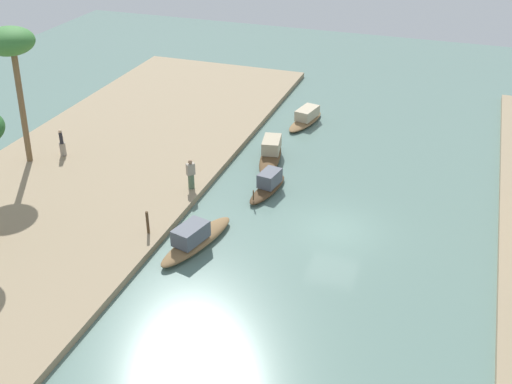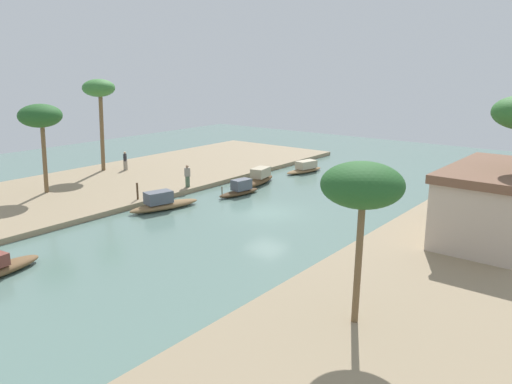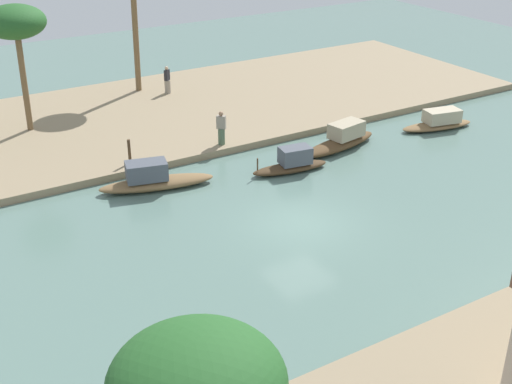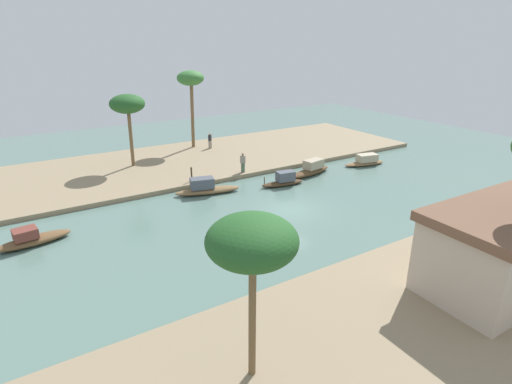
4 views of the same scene
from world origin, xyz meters
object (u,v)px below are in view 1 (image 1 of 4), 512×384
object	(u,v)px
sampan_with_red_awning	(306,118)
sampan_foreground	(268,185)
sampan_midstream	(195,239)
person_by_mooring	(62,145)
person_on_near_bank	(191,175)
mooring_post	(148,222)
sampan_with_tall_canopy	(271,154)
palm_tree_left_near	(10,46)

from	to	relation	value
sampan_with_red_awning	sampan_foreground	distance (m)	9.84
sampan_midstream	person_by_mooring	size ratio (longest dim) A/B	3.14
person_on_near_bank	person_by_mooring	size ratio (longest dim) A/B	1.03
person_by_mooring	mooring_post	bearing A→B (deg)	-162.20
sampan_foreground	sampan_midstream	xyz separation A→B (m)	(6.17, -1.59, 0.02)
sampan_with_red_awning	sampan_midstream	bearing A→B (deg)	7.98
sampan_with_tall_canopy	person_by_mooring	size ratio (longest dim) A/B	3.03
sampan_with_tall_canopy	sampan_midstream	bearing A→B (deg)	-13.61
sampan_with_red_awning	sampan_with_tall_canopy	bearing A→B (deg)	7.04
sampan_foreground	sampan_with_red_awning	bearing A→B (deg)	-167.93
sampan_with_red_awning	palm_tree_left_near	bearing A→B (deg)	-37.89
sampan_with_tall_canopy	sampan_foreground	world-z (taller)	sampan_with_tall_canopy
sampan_with_tall_canopy	person_on_near_bank	size ratio (longest dim) A/B	2.94
sampan_foreground	palm_tree_left_near	world-z (taller)	palm_tree_left_near
person_by_mooring	palm_tree_left_near	size ratio (longest dim) A/B	0.21
sampan_with_tall_canopy	mooring_post	world-z (taller)	mooring_post
sampan_with_red_awning	mooring_post	distance (m)	16.49
person_by_mooring	mooring_post	world-z (taller)	person_by_mooring
person_on_near_bank	palm_tree_left_near	world-z (taller)	palm_tree_left_near
sampan_with_red_awning	sampan_foreground	size ratio (longest dim) A/B	1.13
sampan_with_red_awning	person_by_mooring	distance (m)	15.91
person_on_near_bank	palm_tree_left_near	distance (m)	11.86
sampan_with_red_awning	palm_tree_left_near	xyz separation A→B (m)	(11.49, -13.47, 6.82)
mooring_post	sampan_with_red_awning	bearing A→B (deg)	168.10
sampan_foreground	sampan_with_tall_canopy	bearing A→B (deg)	-155.06
sampan_midstream	person_on_near_bank	world-z (taller)	person_on_near_bank
person_on_near_bank	sampan_with_red_awning	bearing A→B (deg)	25.79
person_on_near_bank	mooring_post	world-z (taller)	person_on_near_bank
sampan_midstream	person_by_mooring	xyz separation A→B (m)	(-5.77, -11.16, 0.59)
sampan_with_red_awning	sampan_midstream	xyz separation A→B (m)	(15.99, -1.02, 0.05)
sampan_with_tall_canopy	sampan_midstream	size ratio (longest dim) A/B	0.97
sampan_foreground	person_on_near_bank	world-z (taller)	person_on_near_bank
sampan_midstream	palm_tree_left_near	world-z (taller)	palm_tree_left_near
mooring_post	sampan_foreground	bearing A→B (deg)	147.83
sampan_with_tall_canopy	person_on_near_bank	xyz separation A→B (m)	(5.24, -2.79, 0.67)
sampan_with_red_awning	person_on_near_bank	bearing A→B (deg)	-4.45
person_on_near_bank	person_by_mooring	distance (m)	8.97
person_by_mooring	sampan_with_tall_canopy	bearing A→B (deg)	-109.12
sampan_foreground	mooring_post	xyz separation A→B (m)	(6.30, -3.96, 0.50)
person_on_near_bank	palm_tree_left_near	xyz separation A→B (m)	(0.09, -10.18, 6.09)
person_by_mooring	palm_tree_left_near	xyz separation A→B (m)	(1.27, -1.29, 6.18)
person_by_mooring	person_on_near_bank	bearing A→B (deg)	-135.83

